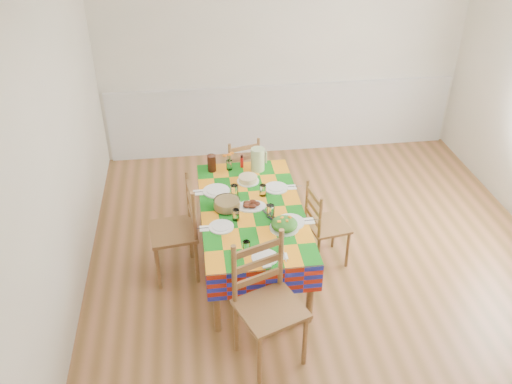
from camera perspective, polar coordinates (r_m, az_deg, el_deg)
The scene contains 22 objects.
room at distance 4.50m, azimuth 8.54°, elevation 4.88°, with size 4.58×5.08×2.78m.
wainscot at distance 7.05m, azimuth 2.77°, elevation 7.97°, with size 4.41×0.06×0.92m.
dining_table at distance 4.92m, azimuth -0.44°, elevation -2.41°, with size 0.92×1.71×0.67m.
setting_near_head at distance 4.32m, azimuth 0.30°, elevation -6.49°, with size 0.35×0.23×0.10m.
setting_left_near at distance 4.66m, azimuth -3.18°, elevation -3.22°, with size 0.40×0.24×0.10m.
setting_left_far at distance 5.08m, azimuth -3.58°, elevation 0.11°, with size 0.47×0.28×0.12m.
setting_right_near at distance 4.71m, azimuth 2.93°, elevation -2.74°, with size 0.47×0.27×0.12m.
setting_right_far at distance 5.11m, azimuth 1.68°, elevation 0.35°, with size 0.43×0.25×0.11m.
meat_platter at distance 4.88m, azimuth -0.51°, elevation -1.38°, with size 0.27×0.19×0.05m.
salad_platter at distance 4.61m, azimuth 3.00°, elevation -3.43°, with size 0.25×0.25×0.11m.
pasta_bowl at distance 4.86m, azimuth -3.07°, elevation -1.29°, with size 0.24×0.24×0.09m.
cake at distance 5.25m, azimuth -0.84°, elevation 1.36°, with size 0.21×0.21×0.06m.
serving_utensils at distance 4.81m, azimuth 1.34°, elevation -2.21°, with size 0.13×0.28×0.01m.
flower_vase at distance 5.44m, azimuth -2.85°, elevation 3.14°, with size 0.12×0.10×0.19m.
hot_sauce at distance 5.48m, azimuth -1.50°, elevation 3.26°, with size 0.03×0.03×0.14m, color red.
green_pitcher at distance 5.41m, azimuth 0.18°, elevation 3.46°, with size 0.14×0.14×0.24m, color #B2CD91.
tea_pitcher at distance 5.42m, azimuth -4.69°, elevation 3.05°, with size 0.09×0.09×0.17m, color black.
name_card at distance 4.22m, azimuth 1.17°, elevation -7.89°, with size 0.07×0.02×0.02m, color white.
chair_near at distance 4.15m, azimuth 1.22°, elevation -11.77°, with size 0.59×0.58×1.05m.
chair_far at distance 5.92m, azimuth -1.65°, elevation 2.14°, with size 0.46×0.45×0.85m.
chair_left at distance 4.97m, azimuth -8.23°, elevation -4.03°, with size 0.46×0.48×0.97m.
chair_right at distance 5.13m, azimuth 7.17°, elevation -3.52°, with size 0.41×0.42×0.84m.
Camera 1 is at (-1.18, -3.82, 3.41)m, focal length 38.00 mm.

